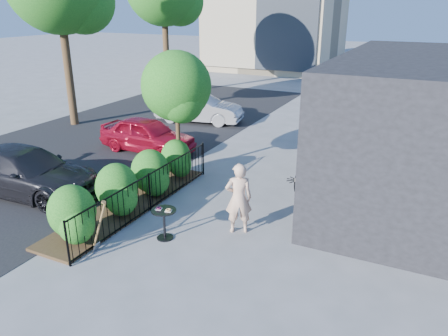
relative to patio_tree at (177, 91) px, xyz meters
The scene contains 12 objects.
ground 4.50m from the patio_tree, 50.96° to the right, with size 120.00×120.00×0.00m, color gray.
fence 3.61m from the patio_tree, 75.06° to the right, with size 0.05×6.05×1.10m.
planting_bed 3.88m from the patio_tree, 89.26° to the right, with size 1.30×6.00×0.08m, color #382616.
shrubs 3.37m from the patio_tree, 87.08° to the right, with size 1.10×5.60×1.24m.
patio_tree is the anchor object (origin of this frame).
street 5.51m from the patio_tree, behind, with size 9.00×30.00×0.01m, color black.
cafe_table 4.85m from the patio_tree, 63.59° to the right, with size 0.60×0.60×0.81m.
woman 4.72m from the patio_tree, 39.35° to the right, with size 0.65×0.43×1.79m, color #E3B293.
shovel 5.58m from the patio_tree, 79.00° to the right, with size 0.49×0.18×1.38m.
car_red 3.48m from the patio_tree, 147.88° to the left, with size 1.53×3.80×1.30m, color #AA0E26.
car_silver 7.04m from the patio_tree, 113.73° to the left, with size 1.42×4.06×1.34m, color #B4B5BA.
car_darkgrey 5.11m from the patio_tree, 133.71° to the right, with size 1.91×4.70×1.36m, color black.
Camera 1 is at (5.02, -8.78, 5.32)m, focal length 35.00 mm.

